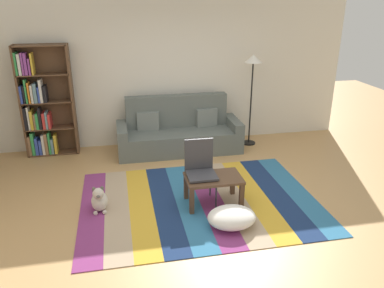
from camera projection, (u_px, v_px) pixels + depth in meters
name	position (u px, v px, depth m)	size (l,w,h in m)	color
ground_plane	(201.00, 203.00, 5.38)	(14.00, 14.00, 0.00)	tan
back_wall	(172.00, 73.00, 7.21)	(6.80, 0.10, 2.70)	silver
rug	(199.00, 201.00, 5.41)	(3.30, 2.40, 0.01)	#843370
couch	(179.00, 133.00, 7.10)	(2.26, 0.80, 1.00)	#59605B
bookshelf	(42.00, 107.00, 6.72)	(0.90, 0.28, 1.97)	brown
coffee_table	(213.00, 182.00, 5.24)	(0.77, 0.49, 0.41)	#513826
pouf	(232.00, 217.00, 4.79)	(0.62, 0.50, 0.24)	white
dog	(99.00, 200.00, 5.14)	(0.22, 0.35, 0.40)	beige
standing_lamp	(253.00, 70.00, 7.00)	(0.32, 0.32, 1.73)	black
tv_remote	(208.00, 174.00, 5.27)	(0.04, 0.15, 0.02)	black
folding_chair	(200.00, 166.00, 5.26)	(0.40, 0.40, 0.90)	#38383D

